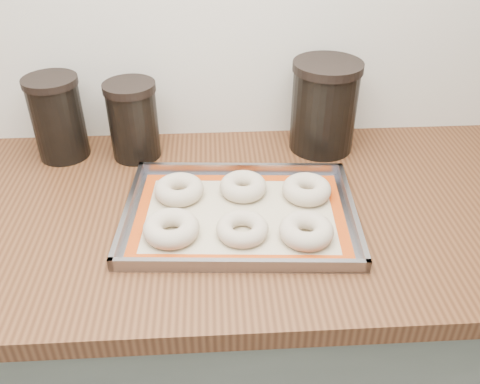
{
  "coord_description": "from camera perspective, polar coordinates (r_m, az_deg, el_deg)",
  "views": [
    {
      "loc": [
        -0.06,
        0.82,
        1.52
      ],
      "look_at": [
        -0.01,
        1.63,
        0.96
      ],
      "focal_mm": 38.0,
      "sensor_mm": 36.0,
      "label": 1
    }
  ],
  "objects": [
    {
      "name": "baking_mat",
      "position": [
        1.03,
        0.0,
        -2.54
      ],
      "size": [
        0.44,
        0.32,
        0.0
      ],
      "rotation": [
        0.0,
        0.0,
        -0.07
      ],
      "color": "#C6B793",
      "rests_on": "baking_tray"
    },
    {
      "name": "bagel_back_left",
      "position": [
        1.08,
        -6.85,
        0.29
      ],
      "size": [
        0.1,
        0.1,
        0.04
      ],
      "primitive_type": "torus",
      "rotation": [
        0.0,
        0.0,
        -0.01
      ],
      "color": "#C4B198",
      "rests_on": "baking_mat"
    },
    {
      "name": "baking_tray",
      "position": [
        1.02,
        0.0,
        -2.45
      ],
      "size": [
        0.48,
        0.36,
        0.03
      ],
      "rotation": [
        0.0,
        0.0,
        -0.07
      ],
      "color": "gray",
      "rests_on": "countertop"
    },
    {
      "name": "bagel_back_mid",
      "position": [
        1.08,
        0.36,
        0.64
      ],
      "size": [
        0.12,
        0.12,
        0.04
      ],
      "primitive_type": "torus",
      "rotation": [
        0.0,
        0.0,
        -0.23
      ],
      "color": "#C4B198",
      "rests_on": "baking_mat"
    },
    {
      "name": "bagel_front_left",
      "position": [
        0.97,
        -7.72,
        -4.07
      ],
      "size": [
        0.13,
        0.13,
        0.04
      ],
      "primitive_type": "torus",
      "rotation": [
        0.0,
        0.0,
        -0.27
      ],
      "color": "#C4B198",
      "rests_on": "baking_mat"
    },
    {
      "name": "canister_right",
      "position": [
        1.24,
        9.42,
        9.49
      ],
      "size": [
        0.16,
        0.16,
        0.22
      ],
      "color": "black",
      "rests_on": "countertop"
    },
    {
      "name": "canister_mid",
      "position": [
        1.22,
        -11.89,
        7.89
      ],
      "size": [
        0.12,
        0.12,
        0.18
      ],
      "color": "black",
      "rests_on": "countertop"
    },
    {
      "name": "bagel_front_right",
      "position": [
        0.96,
        7.44,
        -4.32
      ],
      "size": [
        0.12,
        0.12,
        0.04
      ],
      "primitive_type": "torus",
      "rotation": [
        0.0,
        0.0,
        0.22
      ],
      "color": "#C4B198",
      "rests_on": "baking_mat"
    },
    {
      "name": "bagel_front_mid",
      "position": [
        0.96,
        0.27,
        -4.15
      ],
      "size": [
        0.13,
        0.13,
        0.03
      ],
      "primitive_type": "torus",
      "rotation": [
        0.0,
        0.0,
        -0.37
      ],
      "color": "#C4B198",
      "rests_on": "baking_mat"
    },
    {
      "name": "countertop",
      "position": [
        1.07,
        0.33,
        -2.27
      ],
      "size": [
        3.06,
        0.68,
        0.04
      ],
      "primitive_type": "cube",
      "color": "brown",
      "rests_on": "cabinet"
    },
    {
      "name": "cabinet",
      "position": [
        1.39,
        0.27,
        -17.29
      ],
      "size": [
        3.0,
        0.65,
        0.86
      ],
      "primitive_type": "cube",
      "color": "slate",
      "rests_on": "floor"
    },
    {
      "name": "canister_left",
      "position": [
        1.26,
        -19.79,
        7.85
      ],
      "size": [
        0.12,
        0.12,
        0.2
      ],
      "color": "black",
      "rests_on": "countertop"
    },
    {
      "name": "bagel_back_right",
      "position": [
        1.08,
        7.49,
        0.29
      ],
      "size": [
        0.11,
        0.11,
        0.04
      ],
      "primitive_type": "torus",
      "rotation": [
        0.0,
        0.0,
        0.08
      ],
      "color": "#C4B198",
      "rests_on": "baking_mat"
    }
  ]
}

